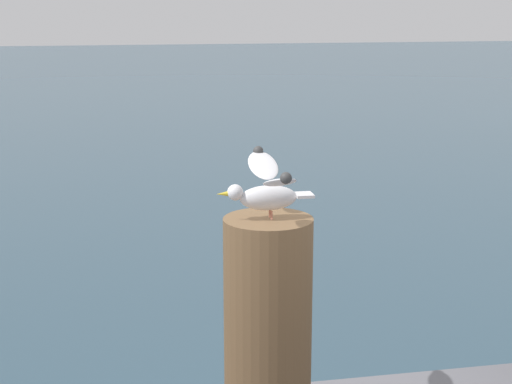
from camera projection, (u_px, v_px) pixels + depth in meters
The scene contains 2 objects.
mooring_post at pixel (268, 324), 3.32m from camera, with size 0.36×0.36×0.90m, color #4C3823.
seagull at pixel (267, 188), 3.19m from camera, with size 0.39×0.59×0.24m.
Camera 1 is at (-0.47, -3.36, 3.34)m, focal length 56.72 mm.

